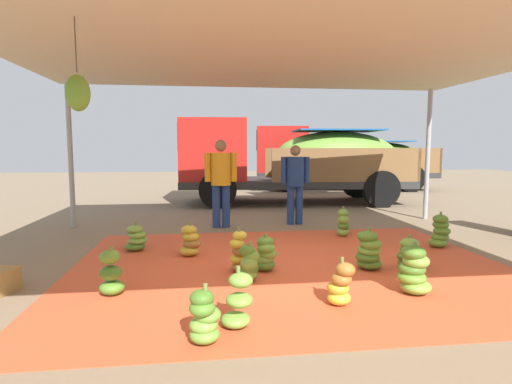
{
  "coord_description": "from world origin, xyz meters",
  "views": [
    {
      "loc": [
        -1.13,
        -5.25,
        1.6
      ],
      "look_at": [
        -0.11,
        2.94,
        0.71
      ],
      "focal_mm": 28.57,
      "sensor_mm": 36.0,
      "label": 1
    }
  ],
  "objects": [
    {
      "name": "banana_bunch_11",
      "position": [
        -2.22,
        1.16,
        0.19
      ],
      "size": [
        0.45,
        0.43,
        0.45
      ],
      "color": "#477523",
      "rests_on": "tarp_orange"
    },
    {
      "name": "cargo_truck_far",
      "position": [
        3.98,
        10.22,
        1.22
      ],
      "size": [
        6.96,
        3.25,
        2.4
      ],
      "color": "#2D2D2D",
      "rests_on": "ground"
    },
    {
      "name": "banana_bunch_13",
      "position": [
        2.6,
        0.76,
        0.26
      ],
      "size": [
        0.41,
        0.38,
        0.58
      ],
      "color": "#60932D",
      "rests_on": "tarp_orange"
    },
    {
      "name": "banana_bunch_0",
      "position": [
        -1.16,
        -2.03,
        0.22
      ],
      "size": [
        0.35,
        0.33,
        0.5
      ],
      "color": "#6B9E38",
      "rests_on": "tarp_orange"
    },
    {
      "name": "banana_bunch_9",
      "position": [
        -1.37,
        0.75,
        0.22
      ],
      "size": [
        0.36,
        0.36,
        0.49
      ],
      "color": "gold",
      "rests_on": "tarp_orange"
    },
    {
      "name": "banana_bunch_2",
      "position": [
        -0.37,
        -0.14,
        0.22
      ],
      "size": [
        0.4,
        0.39,
        0.49
      ],
      "color": "#518428",
      "rests_on": "tarp_orange"
    },
    {
      "name": "banana_bunch_8",
      "position": [
        -0.86,
        -1.79,
        0.24
      ],
      "size": [
        0.36,
        0.34,
        0.56
      ],
      "color": "#75A83D",
      "rests_on": "tarp_orange"
    },
    {
      "name": "banana_bunch_5",
      "position": [
        1.53,
        -0.28,
        0.2
      ],
      "size": [
        0.43,
        0.43,
        0.46
      ],
      "color": "#60932D",
      "rests_on": "tarp_orange"
    },
    {
      "name": "cargo_truck_main",
      "position": [
        1.36,
        6.43,
        1.28
      ],
      "size": [
        6.63,
        2.8,
        2.4
      ],
      "color": "#2D2D2D",
      "rests_on": "ground"
    },
    {
      "name": "banana_bunch_7",
      "position": [
        1.12,
        -1.17,
        0.26
      ],
      "size": [
        0.49,
        0.48,
        0.58
      ],
      "color": "#75A83D",
      "rests_on": "tarp_orange"
    },
    {
      "name": "tent_canopy",
      "position": [
        -0.01,
        -0.09,
        2.85
      ],
      "size": [
        8.0,
        7.0,
        2.94
      ],
      "color": "#9EA0A5",
      "rests_on": "ground"
    },
    {
      "name": "banana_bunch_1",
      "position": [
        0.21,
        -1.4,
        0.22
      ],
      "size": [
        0.33,
        0.34,
        0.5
      ],
      "color": "gold",
      "rests_on": "tarp_orange"
    },
    {
      "name": "worker_1",
      "position": [
        -0.82,
        2.9,
        1.03
      ],
      "size": [
        0.65,
        0.39,
        1.76
      ],
      "color": "navy",
      "rests_on": "ground"
    },
    {
      "name": "banana_bunch_6",
      "position": [
        1.33,
        1.73,
        0.24
      ],
      "size": [
        0.31,
        0.31,
        0.54
      ],
      "color": "#75A83D",
      "rests_on": "tarp_orange"
    },
    {
      "name": "worker_0",
      "position": [
        0.73,
        3.06,
        0.97
      ],
      "size": [
        0.61,
        0.37,
        1.66
      ],
      "color": "navy",
      "rests_on": "ground"
    },
    {
      "name": "banana_bunch_12",
      "position": [
        -2.16,
        -0.81,
        0.24
      ],
      "size": [
        0.36,
        0.38,
        0.54
      ],
      "color": "#518428",
      "rests_on": "tarp_orange"
    },
    {
      "name": "banana_bunch_3",
      "position": [
        -0.71,
        -0.13,
        0.25
      ],
      "size": [
        0.32,
        0.33,
        0.58
      ],
      "color": "#996628",
      "rests_on": "tarp_orange"
    },
    {
      "name": "tarp_orange",
      "position": [
        0.0,
        0.0,
        0.01
      ],
      "size": [
        5.83,
        4.63,
        0.01
      ],
      "primitive_type": "cube",
      "color": "#D1512D",
      "rests_on": "ground"
    },
    {
      "name": "ground_plane",
      "position": [
        0.0,
        3.0,
        0.0
      ],
      "size": [
        40.0,
        40.0,
        0.0
      ],
      "primitive_type": "plane",
      "color": "#7F6B51"
    },
    {
      "name": "banana_bunch_10",
      "position": [
        0.99,
        -0.25,
        0.25
      ],
      "size": [
        0.47,
        0.46,
        0.56
      ],
      "color": "#518428",
      "rests_on": "tarp_orange"
    },
    {
      "name": "banana_bunch_4",
      "position": [
        -0.62,
        -0.51,
        0.21
      ],
      "size": [
        0.34,
        0.33,
        0.47
      ],
      "color": "#6B9E38",
      "rests_on": "tarp_orange"
    }
  ]
}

